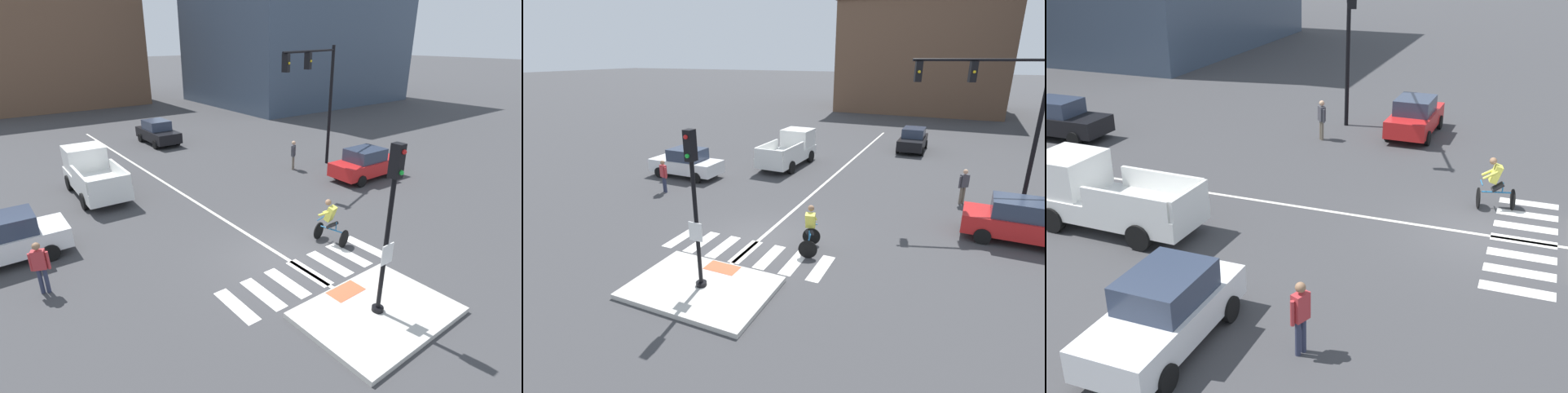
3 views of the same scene
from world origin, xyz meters
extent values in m
plane|color=#3D3D3F|center=(0.00, 0.00, 0.00)|extent=(300.00, 300.00, 0.00)
cube|color=beige|center=(0.00, -3.75, 0.07)|extent=(4.22, 2.95, 0.15)
cube|color=#DB5B38|center=(0.00, -2.62, 0.15)|extent=(1.10, 0.60, 0.01)
cylinder|color=black|center=(0.00, -3.75, 0.21)|extent=(0.32, 0.32, 0.12)
cylinder|color=black|center=(0.00, -3.75, 2.12)|extent=(0.12, 0.12, 3.71)
cube|color=white|center=(0.00, -3.83, 1.94)|extent=(0.44, 0.03, 0.56)
cube|color=black|center=(0.00, -3.75, 4.40)|extent=(0.24, 0.28, 0.84)
sphere|color=red|center=(0.00, -3.91, 4.65)|extent=(0.12, 0.12, 0.12)
sphere|color=green|center=(0.00, -3.91, 4.15)|extent=(0.12, 0.12, 0.12)
cube|color=silver|center=(-2.84, -1.08, 0.00)|extent=(0.44, 1.80, 0.01)
cube|color=silver|center=(-1.89, -1.08, 0.00)|extent=(0.44, 1.80, 0.01)
cube|color=silver|center=(-0.95, -1.08, 0.00)|extent=(0.44, 1.80, 0.01)
cube|color=silver|center=(0.00, -1.08, 0.00)|extent=(0.44, 1.80, 0.01)
cube|color=silver|center=(0.95, -1.08, 0.00)|extent=(0.44, 1.80, 0.01)
cube|color=silver|center=(1.89, -1.08, 0.00)|extent=(0.44, 1.80, 0.01)
cube|color=silver|center=(2.84, -1.08, 0.00)|extent=(0.44, 1.80, 0.01)
cube|color=silver|center=(-0.01, 10.00, 0.00)|extent=(0.14, 28.00, 0.01)
cylinder|color=black|center=(9.29, 7.08, 3.35)|extent=(0.18, 0.18, 6.69)
cylinder|color=black|center=(6.77, 6.24, 6.44)|extent=(5.08, 1.78, 0.11)
cube|color=black|center=(6.52, 6.16, 5.99)|extent=(0.34, 0.37, 0.80)
sphere|color=gold|center=(6.57, 6.00, 5.99)|extent=(0.12, 0.12, 0.12)
cube|color=black|center=(4.50, 5.49, 5.99)|extent=(0.34, 0.37, 0.80)
sphere|color=gold|center=(4.55, 5.33, 5.99)|extent=(0.12, 0.12, 0.12)
cube|color=brown|center=(0.94, 42.48, 6.19)|extent=(18.71, 14.41, 12.39)
cube|color=#3D4C60|center=(25.58, 28.11, 8.52)|extent=(21.37, 16.73, 17.03)
cube|color=black|center=(3.25, 17.72, 0.65)|extent=(1.72, 4.11, 0.70)
cube|color=#2D384C|center=(3.25, 17.87, 1.32)|extent=(1.49, 1.91, 0.64)
cylinder|color=black|center=(4.09, 16.45, 0.30)|extent=(0.18, 0.60, 0.60)
cylinder|color=black|center=(2.42, 16.44, 0.30)|extent=(0.18, 0.60, 0.60)
cylinder|color=black|center=(4.07, 19.00, 0.30)|extent=(0.18, 0.60, 0.60)
cylinder|color=black|center=(2.41, 18.99, 0.30)|extent=(0.18, 0.60, 0.60)
cube|color=red|center=(8.96, 3.92, 0.65)|extent=(4.14, 1.79, 0.70)
cube|color=#2D384C|center=(8.81, 3.92, 1.32)|extent=(1.93, 1.52, 0.64)
cylinder|color=black|center=(10.25, 4.72, 0.30)|extent=(0.60, 0.19, 0.60)
cylinder|color=black|center=(10.21, 3.06, 0.30)|extent=(0.60, 0.19, 0.60)
cylinder|color=black|center=(7.71, 4.78, 0.30)|extent=(0.60, 0.19, 0.60)
cylinder|color=black|center=(7.67, 3.11, 0.30)|extent=(0.60, 0.19, 0.60)
cube|color=white|center=(-7.70, 5.65, 0.65)|extent=(4.11, 1.74, 0.70)
cube|color=#2D384C|center=(-7.55, 5.65, 1.32)|extent=(1.91, 1.50, 0.64)
cylinder|color=black|center=(-6.43, 4.80, 0.30)|extent=(0.60, 0.19, 0.60)
cylinder|color=black|center=(-6.42, 6.47, 0.30)|extent=(0.60, 0.19, 0.60)
cube|color=white|center=(-3.32, 10.06, 0.68)|extent=(2.04, 5.15, 0.60)
cube|color=white|center=(-3.28, 11.66, 1.53)|extent=(1.85, 1.75, 1.10)
cube|color=#2D384C|center=(-3.25, 12.49, 1.61)|extent=(1.62, 0.12, 0.60)
cube|color=white|center=(-4.24, 9.06, 1.28)|extent=(0.20, 2.81, 0.60)
cube|color=white|center=(-2.46, 9.01, 1.28)|extent=(0.20, 2.81, 0.60)
cube|color=white|center=(-3.39, 7.56, 1.28)|extent=(1.80, 0.15, 0.60)
cylinder|color=black|center=(-4.19, 11.66, 0.38)|extent=(0.26, 0.77, 0.76)
cylinder|color=black|center=(-2.37, 11.61, 0.38)|extent=(0.26, 0.77, 0.76)
cylinder|color=black|center=(-4.27, 8.68, 0.38)|extent=(0.26, 0.77, 0.76)
cylinder|color=black|center=(-2.45, 8.63, 0.38)|extent=(0.26, 0.77, 0.76)
cylinder|color=black|center=(1.93, 0.42, 0.33)|extent=(0.65, 0.20, 0.66)
cylinder|color=black|center=(2.18, -0.60, 0.33)|extent=(0.65, 0.20, 0.66)
cylinder|color=#2370AD|center=(2.05, -0.09, 0.55)|extent=(0.26, 0.88, 0.05)
cylinder|color=#2370AD|center=(2.09, -0.26, 0.73)|extent=(0.04, 0.04, 0.30)
cylinder|color=#2370AD|center=(1.94, 0.38, 0.85)|extent=(0.44, 0.14, 0.04)
cylinder|color=black|center=(1.98, -0.12, 0.73)|extent=(0.21, 0.41, 0.33)
cylinder|color=black|center=(2.13, -0.09, 0.73)|extent=(0.21, 0.41, 0.33)
cube|color=#DBD64C|center=(2.03, -0.01, 1.16)|extent=(0.42, 0.45, 0.60)
sphere|color=#936B4C|center=(2.00, 0.11, 1.57)|extent=(0.22, 0.22, 0.22)
cylinder|color=#DBD64C|center=(1.83, 0.13, 1.16)|extent=(0.19, 0.46, 0.31)
cylinder|color=#DBD64C|center=(2.15, 0.21, 1.16)|extent=(0.19, 0.46, 0.31)
cylinder|color=#2D334C|center=(-7.05, 2.94, 0.41)|extent=(0.12, 0.12, 0.82)
cylinder|color=#2D334C|center=(-6.91, 2.88, 0.41)|extent=(0.12, 0.12, 0.82)
cube|color=#B73338|center=(-6.98, 2.91, 1.12)|extent=(0.42, 0.34, 0.60)
cylinder|color=#B73338|center=(-7.19, 3.00, 1.07)|extent=(0.09, 0.09, 0.56)
cylinder|color=#B73338|center=(-6.77, 2.82, 1.07)|extent=(0.09, 0.09, 0.56)
sphere|color=#936B4C|center=(-6.98, 2.91, 1.56)|extent=(0.22, 0.22, 0.22)
cylinder|color=#6B6051|center=(6.80, 7.34, 0.41)|extent=(0.12, 0.12, 0.82)
cylinder|color=#6B6051|center=(6.92, 7.45, 0.41)|extent=(0.12, 0.12, 0.82)
cube|color=#3F3F47|center=(6.86, 7.39, 1.12)|extent=(0.42, 0.40, 0.60)
cylinder|color=#3F3F47|center=(6.68, 7.24, 1.07)|extent=(0.09, 0.09, 0.56)
cylinder|color=#3F3F47|center=(7.03, 7.55, 1.07)|extent=(0.09, 0.09, 0.56)
sphere|color=tan|center=(6.86, 7.39, 1.56)|extent=(0.22, 0.22, 0.22)
camera|label=1|loc=(-8.00, -8.96, 7.09)|focal=27.59mm
camera|label=2|loc=(6.49, -12.08, 6.66)|focal=27.37mm
camera|label=3|loc=(-16.91, -1.00, 7.96)|focal=43.28mm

